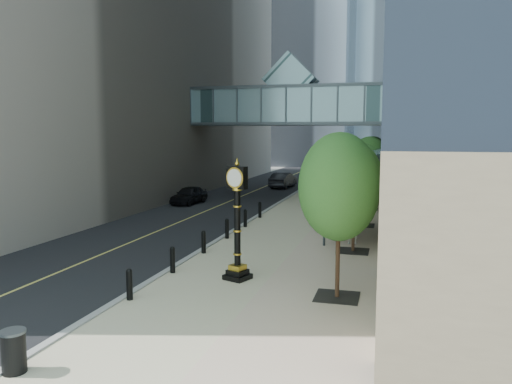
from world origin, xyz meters
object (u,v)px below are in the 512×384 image
pedestrian (352,226)px  car_far (283,180)px  street_clock (237,229)px  trash_bin (14,353)px  car_near (189,195)px

pedestrian → car_far: 25.09m
street_clock → trash_bin: street_clock is taller
street_clock → trash_bin: 8.58m
street_clock → car_far: 30.99m
trash_bin → car_far: 38.69m
street_clock → car_far: bearing=119.7°
trash_bin → car_far: bearing=93.5°
street_clock → pedestrian: street_clock is taller
street_clock → pedestrian: bearing=83.6°
car_near → car_far: size_ratio=0.88×
trash_bin → pedestrian: bearing=67.7°
car_near → car_far: car_far is taller
trash_bin → car_near: size_ratio=0.23×
trash_bin → car_far: car_far is taller
pedestrian → trash_bin: bearing=51.7°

